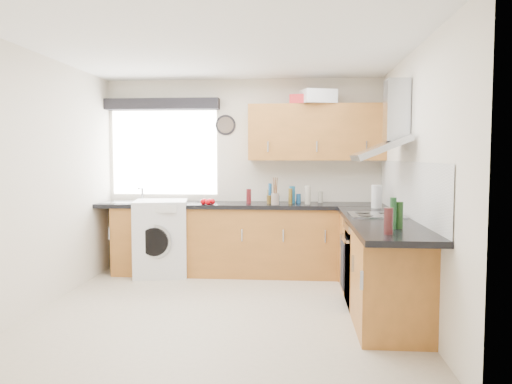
# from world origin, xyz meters

# --- Properties ---
(ground_plane) EXTENTS (3.60, 3.60, 0.00)m
(ground_plane) POSITION_xyz_m (0.00, 0.00, 0.00)
(ground_plane) COLOR beige
(ceiling) EXTENTS (3.60, 3.60, 0.02)m
(ceiling) POSITION_xyz_m (0.00, 0.00, 2.50)
(ceiling) COLOR white
(ceiling) RESTS_ON wall_back
(wall_back) EXTENTS (3.60, 0.02, 2.50)m
(wall_back) POSITION_xyz_m (0.00, 1.80, 1.25)
(wall_back) COLOR silver
(wall_back) RESTS_ON ground_plane
(wall_front) EXTENTS (3.60, 0.02, 2.50)m
(wall_front) POSITION_xyz_m (0.00, -1.80, 1.25)
(wall_front) COLOR silver
(wall_front) RESTS_ON ground_plane
(wall_left) EXTENTS (0.02, 3.60, 2.50)m
(wall_left) POSITION_xyz_m (-1.80, 0.00, 1.25)
(wall_left) COLOR silver
(wall_left) RESTS_ON ground_plane
(wall_right) EXTENTS (0.02, 3.60, 2.50)m
(wall_right) POSITION_xyz_m (1.80, 0.00, 1.25)
(wall_right) COLOR silver
(wall_right) RESTS_ON ground_plane
(window) EXTENTS (1.40, 0.02, 1.10)m
(window) POSITION_xyz_m (-1.05, 1.79, 1.55)
(window) COLOR silver
(window) RESTS_ON wall_back
(window_blind) EXTENTS (1.50, 0.18, 0.14)m
(window_blind) POSITION_xyz_m (-1.05, 1.70, 2.18)
(window_blind) COLOR black
(window_blind) RESTS_ON wall_back
(splashback) EXTENTS (0.01, 3.00, 0.54)m
(splashback) POSITION_xyz_m (1.79, 0.30, 1.18)
(splashback) COLOR white
(splashback) RESTS_ON wall_right
(base_cab_back) EXTENTS (3.00, 0.58, 0.86)m
(base_cab_back) POSITION_xyz_m (-0.10, 1.51, 0.43)
(base_cab_back) COLOR #915823
(base_cab_back) RESTS_ON ground_plane
(base_cab_corner) EXTENTS (0.60, 0.60, 0.86)m
(base_cab_corner) POSITION_xyz_m (1.50, 1.50, 0.43)
(base_cab_corner) COLOR #915823
(base_cab_corner) RESTS_ON ground_plane
(base_cab_right) EXTENTS (0.58, 2.10, 0.86)m
(base_cab_right) POSITION_xyz_m (1.51, 0.15, 0.43)
(base_cab_right) COLOR #915823
(base_cab_right) RESTS_ON ground_plane
(worktop_back) EXTENTS (3.60, 0.62, 0.05)m
(worktop_back) POSITION_xyz_m (0.00, 1.50, 0.89)
(worktop_back) COLOR black
(worktop_back) RESTS_ON base_cab_back
(worktop_right) EXTENTS (0.62, 2.42, 0.05)m
(worktop_right) POSITION_xyz_m (1.50, 0.00, 0.89)
(worktop_right) COLOR black
(worktop_right) RESTS_ON base_cab_right
(sink) EXTENTS (0.84, 0.46, 0.10)m
(sink) POSITION_xyz_m (-1.33, 1.50, 0.95)
(sink) COLOR #A4A9B4
(sink) RESTS_ON worktop_back
(oven) EXTENTS (0.56, 0.58, 0.85)m
(oven) POSITION_xyz_m (1.50, 0.30, 0.42)
(oven) COLOR black
(oven) RESTS_ON ground_plane
(hob_plate) EXTENTS (0.52, 0.52, 0.01)m
(hob_plate) POSITION_xyz_m (1.50, 0.30, 0.92)
(hob_plate) COLOR #A4A9B4
(hob_plate) RESTS_ON worktop_right
(extractor_hood) EXTENTS (0.52, 0.78, 0.66)m
(extractor_hood) POSITION_xyz_m (1.60, 0.30, 1.77)
(extractor_hood) COLOR #A4A9B4
(extractor_hood) RESTS_ON wall_right
(upper_cabinets) EXTENTS (1.70, 0.35, 0.70)m
(upper_cabinets) POSITION_xyz_m (0.95, 1.62, 1.80)
(upper_cabinets) COLOR #915823
(upper_cabinets) RESTS_ON wall_back
(washing_machine) EXTENTS (0.75, 0.73, 0.95)m
(washing_machine) POSITION_xyz_m (-1.00, 1.40, 0.47)
(washing_machine) COLOR silver
(washing_machine) RESTS_ON ground_plane
(wall_clock) EXTENTS (0.27, 0.04, 0.27)m
(wall_clock) POSITION_xyz_m (-0.23, 1.78, 1.91)
(wall_clock) COLOR black
(wall_clock) RESTS_ON wall_back
(casserole) EXTENTS (0.47, 0.40, 0.17)m
(casserole) POSITION_xyz_m (0.97, 1.52, 2.23)
(casserole) COLOR silver
(casserole) RESTS_ON upper_cabinets
(storage_box) EXTENTS (0.28, 0.25, 0.11)m
(storage_box) POSITION_xyz_m (0.75, 1.54, 2.21)
(storage_box) COLOR red
(storage_box) RESTS_ON upper_cabinets
(utensil_pot) EXTENTS (0.10, 0.10, 0.14)m
(utensil_pot) POSITION_xyz_m (0.44, 1.35, 0.98)
(utensil_pot) COLOR gray
(utensil_pot) RESTS_ON worktop_back
(kitchen_roll) EXTENTS (0.14, 0.14, 0.26)m
(kitchen_roll) POSITION_xyz_m (1.62, 1.05, 1.04)
(kitchen_roll) COLOR silver
(kitchen_roll) RESTS_ON worktop_right
(tomato_cluster) EXTENTS (0.17, 0.17, 0.07)m
(tomato_cluster) POSITION_xyz_m (-0.39, 1.30, 0.95)
(tomato_cluster) COLOR #C1020A
(tomato_cluster) RESTS_ON worktop_back
(jar_0) EXTENTS (0.06, 0.06, 0.14)m
(jar_0) POSITION_xyz_m (1.01, 1.66, 0.98)
(jar_0) COLOR #A6A08E
(jar_0) RESTS_ON worktop_back
(jar_1) EXTENTS (0.06, 0.06, 0.10)m
(jar_1) POSITION_xyz_m (0.36, 1.48, 0.96)
(jar_1) COLOR brown
(jar_1) RESTS_ON worktop_back
(jar_2) EXTENTS (0.06, 0.06, 0.18)m
(jar_2) POSITION_xyz_m (0.10, 1.50, 1.00)
(jar_2) COLOR #541115
(jar_2) RESTS_ON worktop_back
(jar_3) EXTENTS (0.05, 0.05, 0.10)m
(jar_3) POSITION_xyz_m (0.47, 1.51, 0.96)
(jar_3) COLOR navy
(jar_3) RESTS_ON worktop_back
(jar_4) EXTENTS (0.04, 0.04, 0.24)m
(jar_4) POSITION_xyz_m (0.37, 1.63, 1.03)
(jar_4) COLOR navy
(jar_4) RESTS_ON worktop_back
(jar_5) EXTENTS (0.06, 0.06, 0.12)m
(jar_5) POSITION_xyz_m (0.73, 1.57, 0.97)
(jar_5) COLOR navy
(jar_5) RESTS_ON worktop_back
(jar_6) EXTENTS (0.07, 0.07, 0.23)m
(jar_6) POSITION_xyz_m (0.84, 1.42, 1.03)
(jar_6) COLOR #A29A8A
(jar_6) RESTS_ON worktop_back
(jar_7) EXTENTS (0.07, 0.07, 0.21)m
(jar_7) POSITION_xyz_m (0.65, 1.56, 1.02)
(jar_7) COLOR #1B6085
(jar_7) RESTS_ON worktop_back
(jar_8) EXTENTS (0.05, 0.05, 0.16)m
(jar_8) POSITION_xyz_m (0.36, 1.69, 0.99)
(jar_8) COLOR olive
(jar_8) RESTS_ON worktop_back
(jar_9) EXTENTS (0.05, 0.05, 0.19)m
(jar_9) POSITION_xyz_m (0.63, 1.45, 1.01)
(jar_9) COLOR brown
(jar_9) RESTS_ON worktop_back
(jar_10) EXTENTS (0.05, 0.05, 0.19)m
(jar_10) POSITION_xyz_m (0.63, 1.50, 1.00)
(jar_10) COLOR brown
(jar_10) RESTS_ON worktop_back
(bottle_0) EXTENTS (0.07, 0.07, 0.20)m
(bottle_0) POSITION_xyz_m (1.40, -0.91, 1.01)
(bottle_0) COLOR #43171A
(bottle_0) RESTS_ON worktop_right
(bottle_1) EXTENTS (0.05, 0.05, 0.26)m
(bottle_1) POSITION_xyz_m (1.49, -0.62, 1.04)
(bottle_1) COLOR #17401D
(bottle_1) RESTS_ON worktop_right
(bottle_2) EXTENTS (0.06, 0.06, 0.22)m
(bottle_2) POSITION_xyz_m (1.55, -0.59, 1.02)
(bottle_2) COLOR #173713
(bottle_2) RESTS_ON worktop_right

